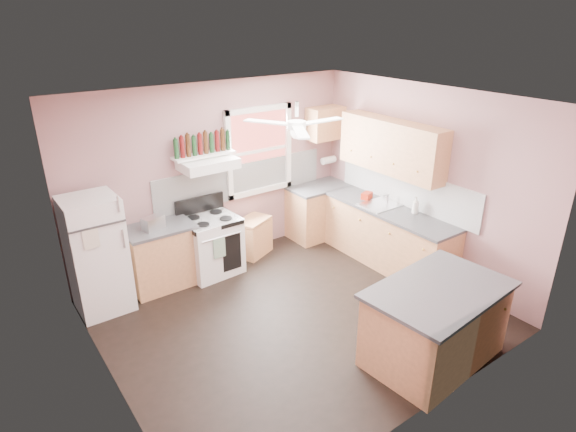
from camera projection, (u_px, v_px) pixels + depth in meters
floor at (295, 315)px, 6.15m from camera, size 4.50×4.50×0.00m
ceiling at (297, 101)px, 5.09m from camera, size 4.50×4.50×0.00m
wall_back at (215, 174)px, 7.13m from camera, size 4.50×0.05×2.70m
wall_right at (424, 181)px, 6.84m from camera, size 0.05×4.00×2.70m
wall_left at (97, 276)px, 4.40m from camera, size 0.05×4.00×2.70m
backsplash_back at (243, 180)px, 7.41m from camera, size 2.90×0.03×0.55m
backsplash_right at (405, 188)px, 7.11m from camera, size 0.03×2.60×0.55m
window_view at (259, 151)px, 7.40m from camera, size 1.00×0.02×1.20m
window_frame at (259, 151)px, 7.38m from camera, size 1.16×0.07×1.36m
refrigerator at (97, 255)px, 6.02m from camera, size 0.65×0.63×1.54m
base_cabinet_left at (162, 257)px, 6.68m from camera, size 0.90×0.60×0.86m
counter_left at (158, 228)px, 6.50m from camera, size 0.92×0.62×0.04m
toaster at (153, 223)px, 6.38m from camera, size 0.31×0.23×0.18m
stove at (212, 246)px, 7.01m from camera, size 0.80×0.68×0.86m
range_hood at (208, 164)px, 6.70m from camera, size 0.78×0.50×0.14m
bottle_shelf at (204, 155)px, 6.75m from camera, size 0.90×0.26×0.03m
cart at (254, 238)px, 7.60m from camera, size 0.65×0.56×0.55m
base_cabinet_corner at (319, 212)px, 8.19m from camera, size 1.00×0.60×0.86m
base_cabinet_right at (387, 238)px, 7.25m from camera, size 0.60×2.20×0.86m
counter_corner at (319, 187)px, 8.01m from camera, size 1.02×0.62×0.04m
counter_right at (389, 210)px, 7.07m from camera, size 0.62×2.22×0.04m
sink at (380, 205)px, 7.21m from camera, size 0.55×0.45×0.03m
faucet at (387, 198)px, 7.27m from camera, size 0.03×0.03×0.14m
upper_cabinet_right at (391, 146)px, 6.94m from camera, size 0.33×1.80×0.76m
upper_cabinet_corner at (325, 123)px, 7.82m from camera, size 0.60×0.33×0.52m
paper_towel at (328, 160)px, 8.16m from camera, size 0.26×0.12×0.12m
island at (435, 325)px, 5.24m from camera, size 1.55×1.06×0.86m
island_top at (440, 290)px, 5.06m from camera, size 1.64×1.15×0.04m
ceiling_fan_hub at (297, 125)px, 5.19m from camera, size 0.20×0.20×0.08m
soap_bottle at (416, 205)px, 6.86m from camera, size 0.14×0.14×0.26m
red_caddy at (367, 196)px, 7.44m from camera, size 0.21×0.17×0.10m
wine_bottles at (203, 144)px, 6.68m from camera, size 0.86×0.06×0.31m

